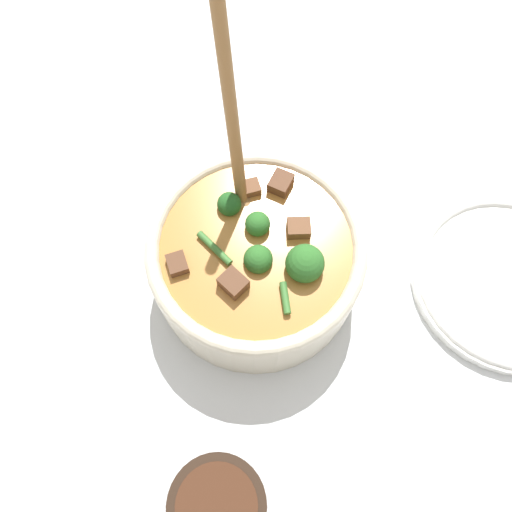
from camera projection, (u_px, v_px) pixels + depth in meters
The scene contains 4 objects.
ground_plane at pixel (256, 276), 0.57m from camera, with size 4.00×4.00×0.00m, color silver.
stew_bowl at pixel (256, 257), 0.52m from camera, with size 0.22×0.22×0.29m.
condiment_bowl at pixel (218, 505), 0.46m from camera, with size 0.09×0.09×0.04m.
empty_plate at pixel (507, 280), 0.56m from camera, with size 0.21×0.21×0.02m.
Camera 1 is at (0.15, -0.14, 0.53)m, focal length 35.00 mm.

